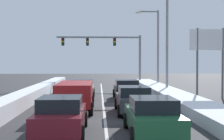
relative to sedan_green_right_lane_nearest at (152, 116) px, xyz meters
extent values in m
plane|color=#333335|center=(-1.79, 8.12, -0.76)|extent=(120.00, 120.00, 0.00)
cube|color=silver|center=(-1.79, 11.69, -0.76)|extent=(0.14, 39.31, 0.01)
cube|color=white|center=(3.51, 11.69, -0.46)|extent=(2.20, 39.31, 0.61)
cube|color=white|center=(-7.09, 11.69, -0.32)|extent=(1.30, 39.31, 0.88)
cube|color=#1E5633|center=(0.00, 0.04, -0.13)|extent=(1.82, 4.50, 0.70)
cube|color=black|center=(0.00, -0.11, 0.47)|extent=(1.64, 2.20, 0.55)
cube|color=red|center=(-0.69, -2.16, -0.01)|extent=(0.24, 0.08, 0.14)
cube|color=red|center=(0.69, -2.16, -0.01)|extent=(0.24, 0.08, 0.14)
cylinder|color=black|center=(-0.89, 1.59, -0.43)|extent=(0.22, 0.66, 0.66)
cylinder|color=black|center=(0.89, 1.59, -0.43)|extent=(0.22, 0.66, 0.66)
cylinder|color=black|center=(-0.89, -1.51, -0.43)|extent=(0.22, 0.66, 0.66)
cylinder|color=black|center=(0.89, -1.51, -0.43)|extent=(0.22, 0.66, 0.66)
cube|color=#38383D|center=(-0.12, 5.95, -0.13)|extent=(1.82, 4.50, 0.70)
cube|color=black|center=(-0.12, 5.80, 0.47)|extent=(1.64, 2.20, 0.55)
cube|color=red|center=(-0.81, 3.75, -0.01)|extent=(0.24, 0.08, 0.14)
cube|color=red|center=(0.57, 3.75, -0.01)|extent=(0.24, 0.08, 0.14)
cylinder|color=black|center=(-1.01, 7.50, -0.43)|extent=(0.22, 0.66, 0.66)
cylinder|color=black|center=(0.77, 7.50, -0.43)|extent=(0.22, 0.66, 0.66)
cylinder|color=black|center=(-1.01, 4.40, -0.43)|extent=(0.22, 0.66, 0.66)
cylinder|color=black|center=(0.77, 4.40, -0.43)|extent=(0.22, 0.66, 0.66)
cube|color=black|center=(0.06, 12.91, -0.13)|extent=(1.82, 4.50, 0.70)
cube|color=black|center=(0.06, 12.76, 0.47)|extent=(1.64, 2.20, 0.55)
cube|color=red|center=(-0.63, 10.71, -0.01)|extent=(0.24, 0.08, 0.14)
cube|color=red|center=(0.75, 10.71, -0.01)|extent=(0.24, 0.08, 0.14)
cylinder|color=black|center=(-0.83, 14.46, -0.43)|extent=(0.22, 0.66, 0.66)
cylinder|color=black|center=(0.95, 14.46, -0.43)|extent=(0.22, 0.66, 0.66)
cylinder|color=black|center=(-0.83, 11.36, -0.43)|extent=(0.22, 0.66, 0.66)
cylinder|color=black|center=(0.95, 11.36, -0.43)|extent=(0.22, 0.66, 0.66)
cube|color=maroon|center=(-3.60, 0.47, -0.13)|extent=(1.82, 4.50, 0.70)
cube|color=black|center=(-3.60, 0.32, 0.47)|extent=(1.64, 2.20, 0.55)
cube|color=red|center=(-4.29, -1.73, -0.01)|extent=(0.24, 0.08, 0.14)
cube|color=red|center=(-2.91, -1.73, -0.01)|extent=(0.24, 0.08, 0.14)
cylinder|color=black|center=(-4.49, 2.02, -0.43)|extent=(0.22, 0.66, 0.66)
cylinder|color=black|center=(-2.71, 2.02, -0.43)|extent=(0.22, 0.66, 0.66)
cylinder|color=black|center=(-4.49, -1.08, -0.43)|extent=(0.22, 0.66, 0.66)
cylinder|color=black|center=(-2.71, -1.08, -0.43)|extent=(0.22, 0.66, 0.66)
cube|color=maroon|center=(-3.48, 6.78, 0.28)|extent=(1.95, 4.90, 1.25)
cube|color=black|center=(-3.48, 4.37, 0.56)|extent=(1.56, 0.06, 0.55)
cube|color=red|center=(-4.26, 4.38, 0.18)|extent=(0.20, 0.08, 0.28)
cube|color=red|center=(-2.70, 4.38, 0.18)|extent=(0.20, 0.08, 0.28)
cylinder|color=black|center=(-4.44, 8.48, -0.39)|extent=(0.25, 0.74, 0.74)
cylinder|color=black|center=(-2.53, 8.48, -0.39)|extent=(0.25, 0.74, 0.74)
cylinder|color=black|center=(-4.44, 5.08, -0.39)|extent=(0.25, 0.74, 0.74)
cylinder|color=black|center=(-2.53, 5.08, -0.39)|extent=(0.25, 0.74, 0.74)
cube|color=#937F60|center=(-3.43, 13.58, -0.13)|extent=(1.82, 4.50, 0.70)
cube|color=black|center=(-3.43, 13.43, 0.47)|extent=(1.64, 2.20, 0.55)
cube|color=red|center=(-4.12, 11.38, -0.01)|extent=(0.24, 0.08, 0.14)
cube|color=red|center=(-2.74, 11.38, -0.01)|extent=(0.24, 0.08, 0.14)
cylinder|color=black|center=(-4.32, 15.13, -0.43)|extent=(0.22, 0.66, 0.66)
cylinder|color=black|center=(-2.54, 15.13, -0.43)|extent=(0.22, 0.66, 0.66)
cylinder|color=black|center=(-4.32, 12.03, -0.43)|extent=(0.22, 0.66, 0.66)
cylinder|color=black|center=(-2.54, 12.03, -0.43)|extent=(0.22, 0.66, 0.66)
cylinder|color=slate|center=(3.11, 29.56, 2.34)|extent=(0.28, 0.28, 6.20)
cube|color=slate|center=(-2.12, 29.56, 5.19)|extent=(10.46, 0.20, 0.20)
cube|color=black|center=(-0.09, 29.56, 4.61)|extent=(0.34, 0.34, 0.95)
sphere|color=#4C0A0A|center=(-0.09, 29.37, 4.90)|extent=(0.22, 0.22, 0.22)
sphere|color=#F2AD14|center=(-0.09, 29.37, 4.61)|extent=(0.22, 0.22, 0.22)
sphere|color=#0C3819|center=(-0.09, 29.37, 4.33)|extent=(0.22, 0.22, 0.22)
cube|color=black|center=(-3.49, 29.56, 4.61)|extent=(0.34, 0.34, 0.95)
sphere|color=#4C0A0A|center=(-3.49, 29.37, 4.90)|extent=(0.22, 0.22, 0.22)
sphere|color=#F2AD14|center=(-3.49, 29.37, 4.61)|extent=(0.22, 0.22, 0.22)
sphere|color=#0C3819|center=(-3.49, 29.37, 4.33)|extent=(0.22, 0.22, 0.22)
cube|color=black|center=(-6.55, 29.56, 4.61)|extent=(0.34, 0.34, 0.95)
sphere|color=#4C0A0A|center=(-6.55, 29.37, 4.90)|extent=(0.22, 0.22, 0.22)
sphere|color=#F2AD14|center=(-6.55, 29.37, 4.61)|extent=(0.22, 0.22, 0.22)
sphere|color=#0C3819|center=(-6.55, 29.37, 4.33)|extent=(0.22, 0.22, 0.22)
cylinder|color=gray|center=(4.02, 17.05, 3.94)|extent=(0.22, 0.22, 9.41)
cylinder|color=gray|center=(4.46, 24.20, 3.52)|extent=(0.22, 0.22, 8.56)
cube|color=gray|center=(3.36, 24.20, 7.65)|extent=(2.20, 0.14, 0.14)
ellipsoid|color=#EAE5C6|center=(2.26, 24.20, 7.55)|extent=(0.70, 0.36, 0.24)
cylinder|color=#59595B|center=(5.54, 12.87, 1.99)|extent=(0.16, 0.16, 5.50)
cylinder|color=#59595B|center=(7.54, 12.87, 1.99)|extent=(0.16, 0.16, 5.50)
cube|color=white|center=(6.54, 12.87, 3.84)|extent=(3.20, 0.12, 1.60)
camera|label=1|loc=(-2.10, -13.14, 2.14)|focal=54.54mm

